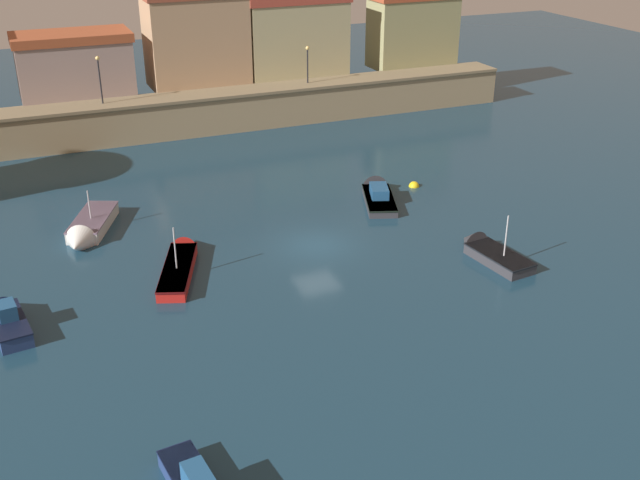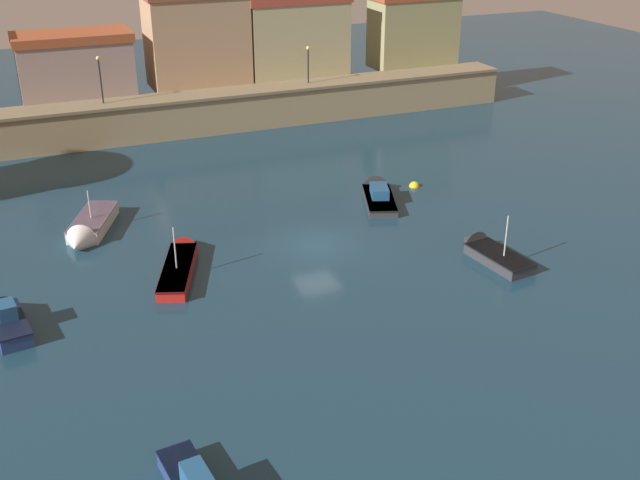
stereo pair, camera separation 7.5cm
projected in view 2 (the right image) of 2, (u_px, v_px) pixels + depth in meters
The scene contains 11 objects.
ground_plane at pixel (317, 246), 44.33m from camera, with size 137.24×137.24×0.00m, color #19384C.
quay_wall at pixel (205, 112), 64.07m from camera, with size 55.73×3.49×3.24m.
old_town_backdrop at pixel (177, 45), 64.65m from camera, with size 53.49×5.11×8.19m.
quay_lamp_0 at pixel (100, 72), 59.49m from camera, with size 0.32×0.32×3.72m.
quay_lamp_1 at pixel (308, 58), 65.76m from camera, with size 0.32×0.32×3.17m.
moored_boat_1 at pixel (377, 193), 50.97m from camera, with size 3.78×6.38×1.76m.
moored_boat_2 at pixel (7, 318), 36.06m from camera, with size 1.99×4.83×1.79m.
moored_boat_3 at pixel (180, 261), 41.76m from camera, with size 3.87×7.25×3.33m.
moored_boat_5 at pixel (88, 229), 45.43m from camera, with size 4.19×6.47×3.04m.
moored_boat_6 at pixel (488, 251), 42.88m from camera, with size 2.27×5.27×3.51m.
mooring_buoy_0 at pixel (414, 187), 52.94m from camera, with size 0.72×0.72×0.72m, color yellow.
Camera 2 is at (-15.30, -36.96, 19.11)m, focal length 42.94 mm.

